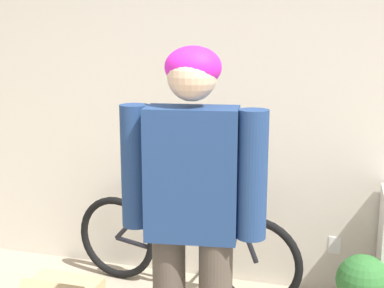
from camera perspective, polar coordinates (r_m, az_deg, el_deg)
The scene contains 3 objects.
wall_back at distance 3.70m, azimuth 7.24°, elevation 4.17°, with size 8.00×0.07×2.60m.
person at distance 2.53m, azimuth 0.01°, elevation -6.30°, with size 0.70×0.27×1.74m.
bicycle at distance 3.77m, azimuth -1.05°, elevation -10.87°, with size 1.68×0.46×0.69m.
Camera 1 is at (0.57, -1.36, 1.80)m, focal length 50.00 mm.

